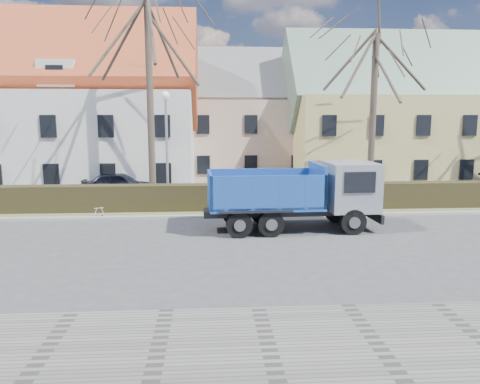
{
  "coord_description": "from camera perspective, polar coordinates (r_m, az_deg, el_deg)",
  "views": [
    {
      "loc": [
        1.06,
        -16.76,
        4.68
      ],
      "look_at": [
        2.31,
        2.12,
        1.6
      ],
      "focal_mm": 35.0,
      "sensor_mm": 36.0,
      "label": 1
    }
  ],
  "objects": [
    {
      "name": "ground",
      "position": [
        17.43,
        -7.19,
        -6.4
      ],
      "size": [
        120.0,
        120.0,
        0.0
      ],
      "primitive_type": "plane",
      "color": "#3E3E40"
    },
    {
      "name": "sidewalk_near",
      "position": [
        9.53,
        -10.32,
        -20.05
      ],
      "size": [
        80.0,
        5.0,
        0.08
      ],
      "primitive_type": "cube",
      "color": "slate",
      "rests_on": "ground"
    },
    {
      "name": "curb_far",
      "position": [
        21.88,
        -6.5,
        -3.0
      ],
      "size": [
        80.0,
        0.3,
        0.12
      ],
      "primitive_type": "cube",
      "color": "#989490",
      "rests_on": "ground"
    },
    {
      "name": "grass_strip",
      "position": [
        23.44,
        -6.32,
        -2.2
      ],
      "size": [
        80.0,
        3.0,
        0.1
      ],
      "primitive_type": "cube",
      "color": "#575F35",
      "rests_on": "ground"
    },
    {
      "name": "hedge",
      "position": [
        23.14,
        -6.37,
        -0.84
      ],
      "size": [
        60.0,
        0.9,
        1.3
      ],
      "primitive_type": "cube",
      "color": "black",
      "rests_on": "ground"
    },
    {
      "name": "building_pink",
      "position": [
        36.88,
        0.78,
        8.19
      ],
      "size": [
        10.8,
        8.8,
        8.0
      ],
      "primitive_type": null,
      "color": "#C9A58E",
      "rests_on": "ground"
    },
    {
      "name": "building_yellow",
      "position": [
        36.92,
        20.27,
        8.02
      ],
      "size": [
        18.8,
        10.8,
        8.5
      ],
      "primitive_type": null,
      "color": "tan",
      "rests_on": "ground"
    },
    {
      "name": "tree_1",
      "position": [
        25.49,
        -10.96,
        12.78
      ],
      "size": [
        9.2,
        9.2,
        12.65
      ],
      "primitive_type": null,
      "color": "#41372D",
      "rests_on": "ground"
    },
    {
      "name": "tree_2",
      "position": [
        26.81,
        15.96,
        10.65
      ],
      "size": [
        8.0,
        8.0,
        11.0
      ],
      "primitive_type": null,
      "color": "#41372D",
      "rests_on": "ground"
    },
    {
      "name": "dump_truck",
      "position": [
        19.36,
        5.69,
        -0.4
      ],
      "size": [
        7.36,
        2.98,
        2.9
      ],
      "primitive_type": null,
      "rotation": [
        0.0,
        0.0,
        0.04
      ],
      "color": "navy",
      "rests_on": "ground"
    },
    {
      "name": "streetlight",
      "position": [
        23.91,
        -8.9,
        5.06
      ],
      "size": [
        0.47,
        0.47,
        5.96
      ],
      "primitive_type": null,
      "color": "#A1A1A1",
      "rests_on": "ground"
    },
    {
      "name": "cart_frame",
      "position": [
        22.54,
        -17.24,
        -2.43
      ],
      "size": [
        0.71,
        0.57,
        0.56
      ],
      "primitive_type": null,
      "rotation": [
        0.0,
        0.0,
        0.42
      ],
      "color": "silver",
      "rests_on": "ground"
    },
    {
      "name": "parked_car_a",
      "position": [
        28.2,
        -14.45,
        0.91
      ],
      "size": [
        4.3,
        1.73,
        1.46
      ],
      "primitive_type": "imported",
      "rotation": [
        0.0,
        0.0,
        1.57
      ],
      "color": "black",
      "rests_on": "ground"
    }
  ]
}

